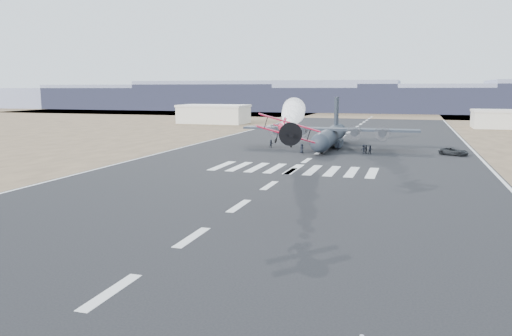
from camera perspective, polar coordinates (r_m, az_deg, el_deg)
The scene contains 22 objects.
ground at distance 32.98m, azimuth -16.25°, elevation -13.43°, with size 500.00×500.00×0.00m, color black.
scrub_far at distance 256.10m, azimuth 13.51°, elevation 6.00°, with size 500.00×80.00×0.00m, color brown.
runway_markings at distance 87.83m, azimuth 5.81°, elevation 0.86°, with size 60.00×260.00×0.01m, color silver, non-canonical shape.
ridge_seg_a at distance 355.59m, azimuth -19.51°, elevation 7.56°, with size 150.00×50.00×13.00m, color gray.
ridge_seg_b at distance 321.03m, azimuth -10.09°, elevation 8.01°, with size 150.00×50.00×15.00m, color gray.
ridge_seg_c at distance 296.87m, azimuth 1.24°, elevation 8.26°, with size 150.00×50.00×17.00m, color gray.
ridge_seg_d at distance 285.80m, azimuth 13.97°, elevation 7.57°, with size 150.00×50.00×13.00m, color gray.
ridge_seg_e at distance 289.23m, azimuth 27.04°, elevation 7.07°, with size 150.00×50.00×15.00m, color gray.
hangar_left at distance 183.99m, azimuth -4.85°, elevation 6.19°, with size 24.50×14.50×6.70m.
hangar_right at distance 177.81m, azimuth 26.70°, elevation 5.04°, with size 20.50×12.50×5.90m.
aerobatic_biplane at distance 50.34m, azimuth 3.44°, elevation 4.40°, with size 6.24×5.91×3.31m.
smoke_trail at distance 80.34m, azimuth 4.34°, elevation 6.30°, with size 9.31×36.35×4.03m.
transport_aircraft at distance 107.68m, azimuth 8.45°, elevation 3.77°, with size 36.62×30.19×10.60m.
support_vehicle at distance 101.40m, azimuth 21.68°, elevation 1.78°, with size 2.45×5.32×1.48m, color black.
crew_a at distance 102.83m, azimuth 8.28°, elevation 2.52°, with size 0.68×0.56×1.86m, color black.
crew_b at distance 106.24m, azimuth 1.76°, elevation 2.78°, with size 0.84×0.52×1.74m, color black.
crew_c at distance 98.99m, azimuth 12.19°, elevation 2.13°, with size 1.13×0.53×1.75m, color black.
crew_d at distance 99.12m, azimuth 12.48°, elevation 2.11°, with size 0.99×0.51×1.69m, color black.
crew_e at distance 98.06m, azimuth 5.25°, elevation 2.25°, with size 0.89×0.55×1.82m, color black.
crew_f at distance 103.98m, azimuth 6.54°, elevation 2.61°, with size 1.66×0.54×1.79m, color black.
crew_g at distance 102.55m, azimuth 9.38°, elevation 2.42°, with size 0.60×0.50×1.66m, color black.
crew_h at distance 98.49m, azimuth 12.95°, elevation 2.06°, with size 0.83×0.51×1.71m, color black.
Camera 1 is at (17.27, -25.22, 12.39)m, focal length 35.00 mm.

